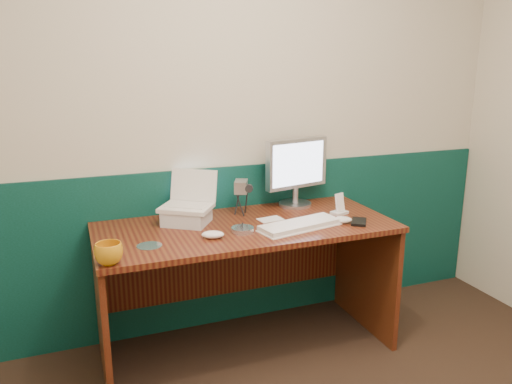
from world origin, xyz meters
name	(u,v)px	position (x,y,z in m)	size (l,w,h in m)	color
back_wall	(239,124)	(0.00, 1.75, 1.25)	(3.50, 0.04, 2.50)	beige
wainscot	(240,244)	(0.00, 1.74, 0.50)	(3.48, 0.02, 1.00)	#072E23
desk	(246,288)	(-0.09, 1.38, 0.38)	(1.60, 0.70, 0.75)	#3E110B
laptop_riser	(187,217)	(-0.38, 1.51, 0.79)	(0.23, 0.19, 0.08)	silver
laptop	(186,190)	(-0.38, 1.51, 0.94)	(0.27, 0.20, 0.22)	white
monitor	(296,172)	(0.32, 1.63, 0.96)	(0.42, 0.12, 0.42)	#B0B0B5
keyboard	(300,226)	(0.16, 1.23, 0.76)	(0.45, 0.15, 0.03)	white
mouse_right	(342,220)	(0.41, 1.22, 0.77)	(0.11, 0.07, 0.04)	white
mouse_left	(213,235)	(-0.32, 1.24, 0.77)	(0.11, 0.07, 0.04)	white
mug	(109,254)	(-0.83, 1.08, 0.80)	(0.12, 0.12, 0.10)	orange
camcorder	(241,199)	(-0.05, 1.57, 0.84)	(0.08, 0.12, 0.18)	#B2B1B6
cd_spindle	(243,230)	(-0.15, 1.28, 0.76)	(0.12, 0.12, 0.02)	silver
cd_loose_a	(149,246)	(-0.63, 1.24, 0.75)	(0.12, 0.12, 0.00)	#ADB6BD
pen	(296,219)	(0.21, 1.37, 0.75)	(0.01, 0.01, 0.13)	black
papers	(270,219)	(0.07, 1.42, 0.75)	(0.14, 0.09, 0.00)	silver
dock	(339,213)	(0.48, 1.37, 0.76)	(0.09, 0.07, 0.02)	silver
music_player	(340,202)	(0.48, 1.37, 0.82)	(0.06, 0.01, 0.11)	white
pda	(359,222)	(0.50, 1.19, 0.76)	(0.08, 0.13, 0.02)	black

